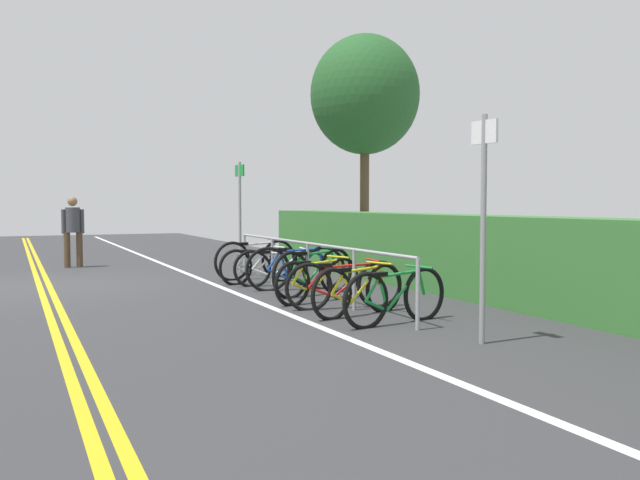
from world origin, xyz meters
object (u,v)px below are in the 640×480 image
Objects in this scene: bicycle_7 at (359,290)px; sign_post_near at (240,206)px; bike_rack at (308,255)px; bicycle_0 at (256,260)px; bicycle_8 at (396,296)px; bicycle_4 at (314,272)px; bicycle_2 at (280,267)px; bicycle_6 at (345,285)px; pedestrian at (73,227)px; sign_post_far at (484,207)px; bicycle_1 at (260,265)px; bicycle_3 at (296,268)px; tree_near_left at (365,95)px; bicycle_5 at (318,280)px.

bicycle_7 is 0.68× the size of sign_post_near.
bike_rack is 3.63× the size of bicycle_0.
sign_post_near reaches higher than bicycle_8.
bicycle_4 is at bearing 1.75° from bicycle_0.
bicycle_4 is (1.33, 0.05, 0.04)m from bicycle_2.
bicycle_6 is (1.39, -0.04, -0.31)m from bike_rack.
bicycle_6 is 1.06× the size of bicycle_8.
sign_post_far is at bearing 16.62° from pedestrian.
bicycle_4 is 1.46m from bicycle_6.
bicycle_0 is at bearing 166.49° from bicycle_1.
bicycle_6 is at bearing -4.04° from bicycle_3.
bicycle_1 is 3.91m from bicycle_7.
bicycle_3 is 3.47m from bicycle_8.
bicycle_4 reaches higher than bicycle_8.
bicycle_1 is 0.71× the size of sign_post_near.
bicycle_6 is (2.13, -0.15, -0.04)m from bicycle_3.
sign_post_near reaches higher than bicycle_2.
sign_post_near reaches higher than bicycle_6.
bike_rack is 0.80m from bicycle_3.
sign_post_near is at bearing 49.30° from pedestrian.
bicycle_8 is at bearing -171.18° from sign_post_far.
sign_post_near is (-1.22, 0.07, 1.02)m from bicycle_0.
bicycle_1 is 1.03× the size of bicycle_7.
sign_post_far is at bearing 0.53° from sign_post_near.
sign_post_far is 9.44m from tree_near_left.
bicycle_3 is (1.90, 0.05, -0.00)m from bicycle_0.
sign_post_near is at bearing 178.14° from bicycle_6.
pedestrian is 0.30× the size of tree_near_left.
bicycle_6 is 0.74× the size of sign_post_near.
bicycle_2 is at bearing 178.71° from bicycle_8.
sign_post_near reaches higher than bicycle_5.
sign_post_far reaches higher than sign_post_near.
pedestrian reaches higher than bicycle_1.
sign_post_far is at bearing 5.27° from bicycle_5.
sign_post_near is at bearing 179.64° from bicycle_3.
sign_post_near is at bearing -179.94° from bicycle_4.
pedestrian is (-9.25, -2.96, 0.59)m from bicycle_8.
sign_post_far is (6.04, 0.32, 1.10)m from bicycle_1.
bicycle_6 is 2.94m from sign_post_far.
bicycle_4 is 0.76m from bicycle_5.
sign_post_far is at bearing 1.10° from bicycle_3.
bike_rack is 3.94m from sign_post_near.
bicycle_0 reaches higher than bicycle_6.
pedestrian is (-6.53, -2.98, 0.28)m from bike_rack.
tree_near_left is at bearing 132.39° from bicycle_2.
bicycle_8 is at bearing -3.00° from bicycle_4.
bicycle_4 is 3.94m from sign_post_near.
bicycle_3 is 1.03× the size of bicycle_4.
tree_near_left is (-4.40, 3.38, 3.35)m from bike_rack.
bicycle_1 is 0.30× the size of tree_near_left.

